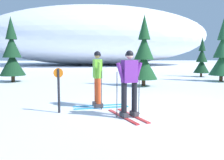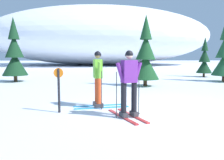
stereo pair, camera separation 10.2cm
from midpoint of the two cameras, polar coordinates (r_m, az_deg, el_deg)
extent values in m
plane|color=white|center=(7.33, 13.12, -7.30)|extent=(120.00, 120.00, 0.00)
cube|color=#2893CC|center=(7.82, -2.52, -6.18)|extent=(1.74, 0.41, 0.03)
cube|color=#2893CC|center=(7.48, -2.07, -6.74)|extent=(1.74, 0.41, 0.03)
cube|color=#38383D|center=(7.78, -3.25, -5.67)|extent=(0.30, 0.19, 0.12)
cube|color=#38383D|center=(7.45, -2.83, -6.21)|extent=(0.30, 0.19, 0.12)
cylinder|color=#DB471E|center=(7.70, -3.28, -2.32)|extent=(0.15, 0.15, 0.80)
cylinder|color=#DB471E|center=(7.37, -2.85, -2.71)|extent=(0.15, 0.15, 0.80)
cube|color=#75C638|center=(7.46, -3.10, 2.79)|extent=(0.31, 0.47, 0.59)
cylinder|color=#75C638|center=(7.73, -3.42, 2.53)|extent=(0.15, 0.29, 0.58)
cylinder|color=#75C638|center=(7.20, -2.75, 2.26)|extent=(0.15, 0.29, 0.58)
sphere|color=#A37556|center=(7.45, -3.12, 6.03)|extent=(0.19, 0.19, 0.19)
sphere|color=black|center=(7.45, -3.12, 6.26)|extent=(0.21, 0.21, 0.21)
cube|color=black|center=(7.46, -2.50, 6.11)|extent=(0.06, 0.15, 0.07)
cylinder|color=#2D2D33|center=(7.89, -3.06, -1.77)|extent=(0.02, 0.02, 1.20)
cylinder|color=#2D2D33|center=(7.98, -3.04, -5.60)|extent=(0.07, 0.07, 0.01)
cylinder|color=#2D2D33|center=(7.19, -2.14, -2.54)|extent=(0.02, 0.02, 1.20)
cylinder|color=#2D2D33|center=(7.29, -2.12, -6.73)|extent=(0.07, 0.07, 0.01)
cube|color=red|center=(6.45, 2.89, -8.87)|extent=(0.71, 1.59, 0.03)
cube|color=red|center=(6.59, 5.36, -8.56)|extent=(0.71, 1.59, 0.03)
cube|color=#38383D|center=(6.34, 3.30, -8.43)|extent=(0.23, 0.31, 0.12)
cube|color=#38383D|center=(6.49, 5.80, -8.12)|extent=(0.23, 0.31, 0.12)
cylinder|color=black|center=(6.24, 3.33, -4.33)|extent=(0.15, 0.15, 0.80)
cylinder|color=black|center=(6.39, 5.85, -4.11)|extent=(0.15, 0.15, 0.80)
cube|color=#6B2889|center=(6.22, 4.66, 2.11)|extent=(0.46, 0.37, 0.59)
cylinder|color=#6B2889|center=(6.11, 2.60, 1.58)|extent=(0.29, 0.19, 0.58)
cylinder|color=#6B2889|center=(6.35, 6.63, 1.71)|extent=(0.29, 0.19, 0.58)
sphere|color=beige|center=(6.21, 4.69, 5.99)|extent=(0.19, 0.19, 0.19)
sphere|color=black|center=(6.21, 4.69, 6.27)|extent=(0.21, 0.21, 0.21)
cube|color=black|center=(6.28, 4.34, 6.09)|extent=(0.15, 0.09, 0.07)
cylinder|color=#2D2D33|center=(6.20, 1.58, -3.72)|extent=(0.02, 0.02, 1.25)
cylinder|color=#2D2D33|center=(6.32, 1.57, -8.74)|extent=(0.07, 0.07, 0.01)
cylinder|color=#2D2D33|center=(6.52, 6.98, -3.28)|extent=(0.02, 0.02, 1.25)
cylinder|color=#2D2D33|center=(6.63, 6.92, -8.08)|extent=(0.07, 0.07, 0.01)
cylinder|color=#47301E|center=(15.82, -22.24, 0.60)|extent=(0.22, 0.22, 0.54)
cone|color=#14381E|center=(15.77, -22.36, 3.58)|extent=(1.55, 1.55, 1.39)
cone|color=#14381E|center=(15.77, -22.53, 7.60)|extent=(1.11, 1.11, 1.39)
cone|color=#14381E|center=(15.84, -22.70, 11.61)|extent=(0.68, 0.68, 1.39)
cylinder|color=#47301E|center=(12.72, 8.32, -0.33)|extent=(0.20, 0.20, 0.51)
cone|color=#194723|center=(12.66, 8.37, 3.18)|extent=(1.46, 1.46, 1.31)
cone|color=#194723|center=(12.65, 8.45, 7.93)|extent=(1.05, 1.05, 1.31)
cone|color=#194723|center=(12.72, 8.52, 12.66)|extent=(0.64, 0.64, 1.31)
cylinder|color=#47301E|center=(16.26, 25.70, 0.57)|extent=(0.21, 0.21, 0.53)
cone|color=#1E512D|center=(16.21, 25.84, 3.44)|extent=(1.53, 1.53, 1.37)
cylinder|color=#47301E|center=(19.16, 21.57, 1.32)|extent=(0.16, 0.16, 0.41)
cone|color=#14381E|center=(19.12, 21.65, 3.16)|extent=(1.16, 1.16, 1.04)
cone|color=#14381E|center=(19.10, 21.75, 5.65)|extent=(0.83, 0.83, 1.04)
cone|color=#14381E|center=(19.12, 21.85, 8.13)|extent=(0.51, 0.51, 1.04)
ellipsoid|color=white|center=(38.73, -3.42, 10.58)|extent=(36.13, 19.45, 9.30)
cylinder|color=black|center=(6.98, -12.39, -2.58)|extent=(0.07, 0.07, 1.29)
cylinder|color=orange|center=(6.92, -12.49, 1.71)|extent=(0.28, 0.02, 0.28)
camera|label=1|loc=(0.05, -89.57, 0.05)|focal=37.59mm
camera|label=2|loc=(0.05, 90.43, -0.05)|focal=37.59mm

